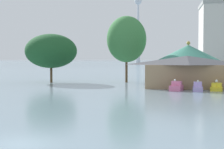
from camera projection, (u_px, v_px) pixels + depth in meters
The scene contains 9 objects.
ground_plane at pixel (24, 144), 18.93m from camera, with size 2000.00×2000.00×0.00m, color gray.
pedal_boat_pink at pixel (176, 87), 50.49m from camera, with size 2.18×2.98×1.73m.
pedal_boat_lavender at pixel (198, 87), 49.65m from camera, with size 1.60×2.99×1.63m.
pedal_boat_yellow at pixel (216, 88), 50.08m from camera, with size 2.03×2.62×1.66m.
boathouse at pixel (187, 71), 55.08m from camera, with size 13.86×7.50×5.05m.
green_roof_pavilion at pixel (188, 61), 65.02m from camera, with size 11.76×11.76×7.84m.
shoreline_tree_tall_left at pixel (51, 51), 67.42m from camera, with size 9.97×9.97×9.36m.
shoreline_tree_mid at pixel (127, 39), 67.69m from camera, with size 7.65×7.65×12.83m.
distant_broadcast_tower at pixel (138, 13), 419.13m from camera, with size 8.72×8.72×136.50m.
Camera 1 is at (7.42, -17.86, 4.59)m, focal length 56.27 mm.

